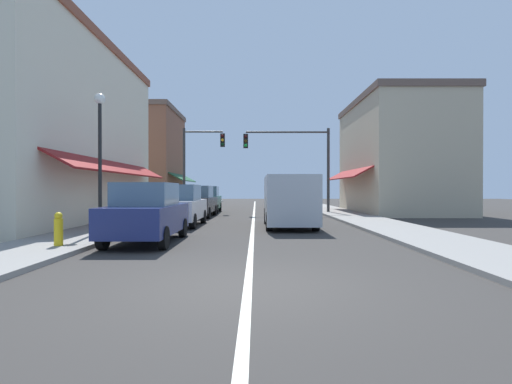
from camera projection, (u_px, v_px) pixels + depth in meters
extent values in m
plane|color=#33302D|center=(252.00, 215.00, 24.36)|extent=(80.00, 80.00, 0.00)
cube|color=gray|center=(163.00, 214.00, 24.34)|extent=(2.60, 56.00, 0.12)
cube|color=gray|center=(341.00, 214.00, 24.38)|extent=(2.60, 56.00, 0.12)
cube|color=silver|center=(252.00, 215.00, 24.36)|extent=(0.14, 52.00, 0.01)
cube|color=beige|center=(54.00, 135.00, 18.29)|extent=(4.78, 14.00, 8.18)
cube|color=brown|center=(54.00, 43.00, 18.26)|extent=(4.98, 14.20, 0.40)
cube|color=slate|center=(104.00, 193.00, 18.32)|extent=(0.08, 10.64, 1.80)
cube|color=maroon|center=(117.00, 167.00, 18.31)|extent=(1.27, 11.76, 0.73)
cube|color=slate|center=(74.00, 78.00, 15.21)|extent=(0.08, 1.10, 1.30)
cube|color=slate|center=(126.00, 110.00, 21.37)|extent=(0.08, 1.10, 1.30)
cube|color=#BCAD8E|center=(396.00, 159.00, 26.37)|extent=(5.66, 10.00, 7.16)
cube|color=brown|center=(396.00, 103.00, 26.35)|extent=(5.86, 10.20, 0.40)
cube|color=slate|center=(355.00, 192.00, 26.38)|extent=(0.08, 7.60, 1.80)
cube|color=maroon|center=(346.00, 174.00, 26.37)|extent=(1.27, 8.40, 0.73)
cube|color=slate|center=(364.00, 131.00, 24.15)|extent=(0.08, 1.10, 1.30)
cube|color=slate|center=(347.00, 140.00, 28.55)|extent=(0.08, 1.10, 1.30)
cube|color=brown|center=(149.00, 161.00, 34.29)|extent=(4.48, 8.00, 8.11)
cube|color=brown|center=(149.00, 112.00, 34.26)|extent=(4.68, 8.20, 0.40)
cube|color=slate|center=(174.00, 191.00, 34.32)|extent=(0.08, 6.08, 1.80)
cube|color=#194C2D|center=(181.00, 177.00, 34.31)|extent=(1.27, 6.72, 0.73)
cube|color=slate|center=(170.00, 138.00, 32.53)|extent=(0.08, 1.10, 1.30)
cube|color=slate|center=(178.00, 143.00, 36.05)|extent=(0.08, 1.10, 1.30)
cube|color=navy|center=(146.00, 219.00, 11.57)|extent=(1.73, 4.10, 0.80)
cube|color=slate|center=(145.00, 194.00, 11.47)|extent=(1.52, 2.00, 0.66)
cylinder|color=black|center=(133.00, 228.00, 12.92)|extent=(0.20, 0.62, 0.62)
cylinder|color=black|center=(181.00, 228.00, 12.93)|extent=(0.20, 0.62, 0.62)
cylinder|color=black|center=(101.00, 238.00, 10.22)|extent=(0.20, 0.62, 0.62)
cylinder|color=black|center=(162.00, 238.00, 10.23)|extent=(0.20, 0.62, 0.62)
cube|color=silver|center=(179.00, 209.00, 16.88)|extent=(1.78, 4.12, 0.80)
cube|color=slate|center=(178.00, 192.00, 16.77)|extent=(1.55, 2.02, 0.66)
cylinder|color=black|center=(168.00, 217.00, 18.24)|extent=(0.21, 0.62, 0.62)
cylinder|color=black|center=(202.00, 217.00, 18.23)|extent=(0.21, 0.62, 0.62)
cylinder|color=black|center=(152.00, 221.00, 15.54)|extent=(0.21, 0.62, 0.62)
cylinder|color=black|center=(191.00, 221.00, 15.52)|extent=(0.21, 0.62, 0.62)
cube|color=black|center=(196.00, 204.00, 22.30)|extent=(1.80, 4.13, 0.80)
cube|color=slate|center=(196.00, 192.00, 22.19)|extent=(1.56, 2.03, 0.66)
cylinder|color=black|center=(187.00, 210.00, 23.67)|extent=(0.21, 0.62, 0.62)
cylinder|color=black|center=(213.00, 210.00, 23.64)|extent=(0.21, 0.62, 0.62)
cylinder|color=black|center=(177.00, 213.00, 20.96)|extent=(0.21, 0.62, 0.62)
cylinder|color=black|center=(207.00, 213.00, 20.94)|extent=(0.21, 0.62, 0.62)
cube|color=#0F4C33|center=(205.00, 202.00, 26.41)|extent=(1.79, 4.13, 0.80)
cube|color=slate|center=(205.00, 191.00, 26.30)|extent=(1.56, 2.03, 0.66)
cylinder|color=black|center=(196.00, 207.00, 27.75)|extent=(0.21, 0.62, 0.62)
cylinder|color=black|center=(218.00, 207.00, 27.78)|extent=(0.21, 0.62, 0.62)
cylinder|color=black|center=(190.00, 209.00, 25.04)|extent=(0.21, 0.62, 0.62)
cylinder|color=black|center=(215.00, 209.00, 25.08)|extent=(0.21, 0.62, 0.62)
cube|color=#B2B7BC|center=(287.00, 199.00, 16.42)|extent=(1.96, 5.00, 1.90)
cube|color=slate|center=(283.00, 189.00, 18.82)|extent=(1.73, 0.27, 0.84)
cube|color=black|center=(283.00, 212.00, 19.01)|extent=(1.86, 0.20, 0.24)
cylinder|color=black|center=(265.00, 216.00, 17.97)|extent=(0.24, 0.72, 0.72)
cylinder|color=black|center=(304.00, 216.00, 17.98)|extent=(0.24, 0.72, 0.72)
cylinder|color=black|center=(267.00, 221.00, 14.87)|extent=(0.24, 0.72, 0.72)
cylinder|color=black|center=(314.00, 221.00, 14.88)|extent=(0.24, 0.72, 0.72)
cylinder|color=#333333|center=(327.00, 171.00, 25.40)|extent=(0.18, 0.18, 5.51)
cylinder|color=#333333|center=(285.00, 132.00, 25.37)|extent=(5.32, 0.12, 0.12)
cube|color=black|center=(244.00, 141.00, 25.18)|extent=(0.30, 0.24, 0.90)
sphere|color=#420F0F|center=(244.00, 136.00, 25.05)|extent=(0.20, 0.20, 0.20)
sphere|color=#3D2D0C|center=(244.00, 141.00, 25.05)|extent=(0.20, 0.20, 0.20)
sphere|color=green|center=(244.00, 145.00, 25.06)|extent=(0.20, 0.20, 0.20)
cylinder|color=#333333|center=(182.00, 170.00, 26.94)|extent=(0.18, 0.18, 5.76)
cylinder|color=#333333|center=(202.00, 132.00, 26.92)|extent=(2.66, 0.12, 0.12)
cube|color=black|center=(221.00, 140.00, 26.75)|extent=(0.30, 0.24, 0.90)
sphere|color=#420F0F|center=(221.00, 136.00, 26.62)|extent=(0.20, 0.20, 0.20)
sphere|color=yellow|center=(221.00, 140.00, 26.62)|extent=(0.20, 0.20, 0.20)
sphere|color=#0C3316|center=(221.00, 144.00, 26.63)|extent=(0.20, 0.20, 0.20)
cylinder|color=black|center=(98.00, 170.00, 13.39)|extent=(0.12, 0.12, 4.49)
sphere|color=white|center=(98.00, 98.00, 13.38)|extent=(0.36, 0.36, 0.36)
cylinder|color=gold|center=(56.00, 232.00, 10.15)|extent=(0.22, 0.22, 0.70)
sphere|color=gold|center=(56.00, 216.00, 10.15)|extent=(0.20, 0.20, 0.20)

